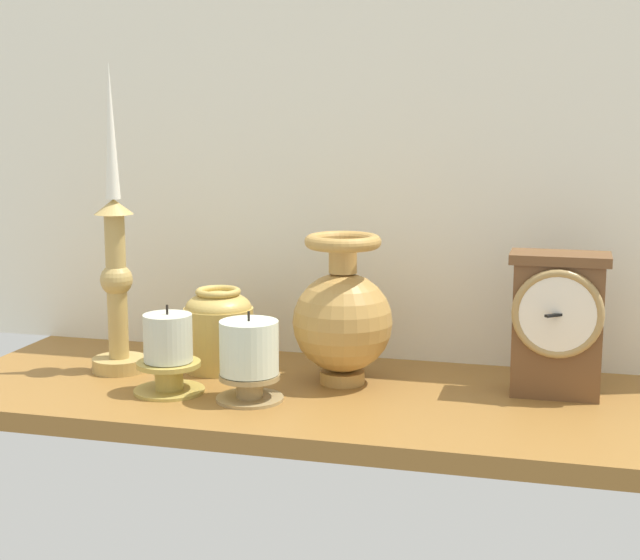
# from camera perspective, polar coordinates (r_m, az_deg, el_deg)

# --- Properties ---
(ground_plane) EXTENTS (1.00, 0.36, 0.02)m
(ground_plane) POSITION_cam_1_polar(r_m,az_deg,el_deg) (1.20, 0.90, -7.20)
(ground_plane) COLOR olive
(back_wall) EXTENTS (1.20, 0.02, 0.65)m
(back_wall) POSITION_cam_1_polar(r_m,az_deg,el_deg) (1.33, 2.91, 9.21)
(back_wall) COLOR white
(back_wall) RESTS_ON ground_plane
(mantel_clock) EXTENTS (0.12, 0.09, 0.18)m
(mantel_clock) POSITION_cam_1_polar(r_m,az_deg,el_deg) (1.19, 13.98, -2.47)
(mantel_clock) COLOR brown
(mantel_clock) RESTS_ON ground_plane
(candlestick_tall_left) EXTENTS (0.07, 0.07, 0.41)m
(candlestick_tall_left) POSITION_cam_1_polar(r_m,az_deg,el_deg) (1.29, -12.07, 0.59)
(candlestick_tall_left) COLOR tan
(candlestick_tall_left) RESTS_ON ground_plane
(brass_vase_bulbous) EXTENTS (0.13, 0.13, 0.19)m
(brass_vase_bulbous) POSITION_cam_1_polar(r_m,az_deg,el_deg) (1.21, 1.23, -2.19)
(brass_vase_bulbous) COLOR #B38642
(brass_vase_bulbous) RESTS_ON ground_plane
(brass_vase_jar) EXTENTS (0.09, 0.09, 0.11)m
(brass_vase_jar) POSITION_cam_1_polar(r_m,az_deg,el_deg) (1.29, -6.06, -2.85)
(brass_vase_jar) COLOR tan
(brass_vase_jar) RESTS_ON ground_plane
(pillar_candle_front) EXTENTS (0.08, 0.08, 0.11)m
(pillar_candle_front) POSITION_cam_1_polar(r_m,az_deg,el_deg) (1.15, -4.24, -4.69)
(pillar_candle_front) COLOR #9F8554
(pillar_candle_front) RESTS_ON ground_plane
(pillar_candle_near_clock) EXTENTS (0.09, 0.09, 0.11)m
(pillar_candle_near_clock) POSITION_cam_1_polar(r_m,az_deg,el_deg) (1.20, -9.03, -4.40)
(pillar_candle_near_clock) COLOR #B49B45
(pillar_candle_near_clock) RESTS_ON ground_plane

